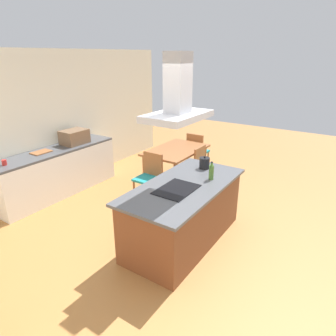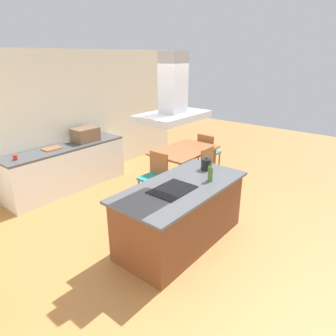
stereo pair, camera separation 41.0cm
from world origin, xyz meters
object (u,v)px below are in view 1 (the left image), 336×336
(cooktop, at_px, (177,189))
(dining_table, at_px, (176,153))
(chair_facing_island, at_px, (204,166))
(tea_kettle, at_px, (204,163))
(coffee_mug_red, at_px, (4,163))
(olive_oil_bottle, at_px, (211,172))
(chair_at_right_end, at_px, (197,149))
(cutting_board, at_px, (41,152))
(chair_at_left_end, at_px, (150,174))
(range_hood, at_px, (178,98))
(countertop_microwave, at_px, (74,137))

(cooktop, distance_m, dining_table, 2.31)
(cooktop, relative_size, chair_facing_island, 0.67)
(tea_kettle, height_order, coffee_mug_red, tea_kettle)
(olive_oil_bottle, height_order, chair_at_right_end, olive_oil_bottle)
(cutting_board, relative_size, chair_facing_island, 0.38)
(chair_at_left_end, height_order, range_hood, range_hood)
(dining_table, xyz_separation_m, chair_at_right_end, (0.92, 0.00, -0.16))
(coffee_mug_red, bearing_deg, tea_kettle, -58.88)
(olive_oil_bottle, relative_size, dining_table, 0.19)
(range_hood, bearing_deg, cooktop, 180.00)
(cooktop, bearing_deg, range_hood, 0.00)
(coffee_mug_red, height_order, dining_table, coffee_mug_red)
(cooktop, xyz_separation_m, chair_facing_island, (1.95, 0.56, -0.40))
(coffee_mug_red, bearing_deg, chair_at_right_end, -24.08)
(tea_kettle, distance_m, countertop_microwave, 2.83)
(tea_kettle, xyz_separation_m, coffee_mug_red, (-1.68, 2.78, -0.04))
(cooktop, relative_size, tea_kettle, 2.79)
(tea_kettle, distance_m, range_hood, 1.45)
(chair_at_right_end, relative_size, chair_facing_island, 1.00)
(countertop_microwave, xyz_separation_m, dining_table, (1.22, -1.65, -0.37))
(countertop_microwave, relative_size, chair_at_right_end, 0.56)
(coffee_mug_red, bearing_deg, chair_at_left_end, -42.16)
(cutting_board, bearing_deg, range_hood, -89.64)
(coffee_mug_red, bearing_deg, cooktop, -75.16)
(countertop_microwave, height_order, range_hood, range_hood)
(dining_table, distance_m, chair_at_left_end, 0.93)
(olive_oil_bottle, distance_m, cutting_board, 3.21)
(cooktop, relative_size, coffee_mug_red, 6.67)
(cooktop, bearing_deg, olive_oil_bottle, -21.44)
(countertop_microwave, bearing_deg, chair_at_left_end, -79.54)
(cutting_board, bearing_deg, olive_oil_bottle, -79.32)
(tea_kettle, xyz_separation_m, chair_at_left_end, (0.10, 1.17, -0.48))
(chair_facing_island, bearing_deg, dining_table, 90.00)
(coffee_mug_red, relative_size, chair_at_left_end, 0.10)
(dining_table, relative_size, chair_facing_island, 1.57)
(cooktop, xyz_separation_m, chair_at_right_end, (2.86, 1.23, -0.40))
(dining_table, height_order, chair_at_left_end, chair_at_left_end)
(chair_at_right_end, distance_m, range_hood, 3.50)
(dining_table, relative_size, range_hood, 1.56)
(coffee_mug_red, height_order, chair_facing_island, coffee_mug_red)
(coffee_mug_red, xyz_separation_m, dining_table, (2.70, -1.61, -0.28))
(tea_kettle, relative_size, chair_at_right_end, 0.24)
(olive_oil_bottle, height_order, dining_table, olive_oil_bottle)
(coffee_mug_red, xyz_separation_m, chair_facing_island, (2.70, -2.28, -0.44))
(coffee_mug_red, relative_size, cutting_board, 0.26)
(chair_at_left_end, bearing_deg, chair_at_right_end, 0.00)
(olive_oil_bottle, xyz_separation_m, dining_table, (1.37, 1.45, -0.35))
(range_hood, bearing_deg, tea_kettle, 3.69)
(olive_oil_bottle, height_order, countertop_microwave, countertop_microwave)
(cooktop, bearing_deg, cutting_board, 90.36)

